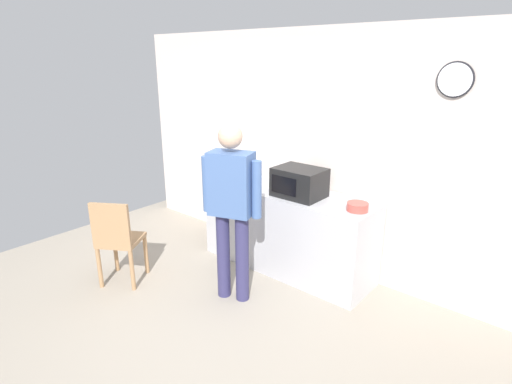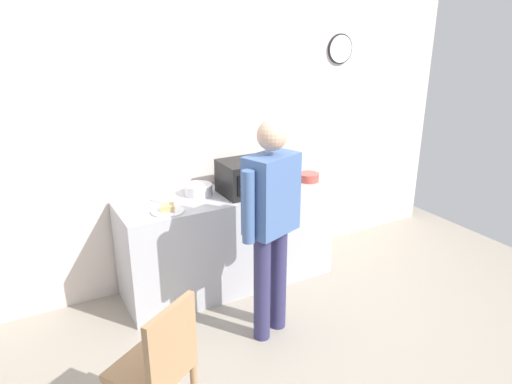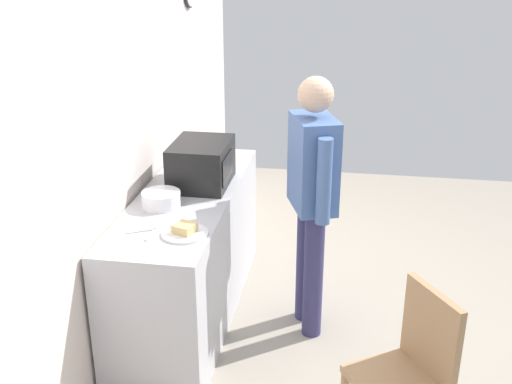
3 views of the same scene
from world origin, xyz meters
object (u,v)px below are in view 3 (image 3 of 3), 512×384
(salad_bowl, at_px, (222,149))
(fork_utensil, at_px, (141,231))
(cereal_bowl, at_px, (161,199))
(wooden_chair, at_px, (410,369))
(spoon_utensil, at_px, (151,234))
(sandwich_plate, at_px, (185,231))
(person_standing, at_px, (312,188))
(microwave, at_px, (202,163))

(salad_bowl, relative_size, fork_utensil, 1.19)
(cereal_bowl, height_order, wooden_chair, cereal_bowl)
(cereal_bowl, height_order, spoon_utensil, cereal_bowl)
(salad_bowl, xyz_separation_m, fork_utensil, (-1.47, 0.17, -0.03))
(sandwich_plate, height_order, fork_utensil, sandwich_plate)
(spoon_utensil, relative_size, person_standing, 0.10)
(wooden_chair, bearing_deg, microwave, 46.06)
(microwave, bearing_deg, salad_bowl, 0.31)
(sandwich_plate, relative_size, person_standing, 0.16)
(microwave, height_order, person_standing, person_standing)
(salad_bowl, height_order, wooden_chair, salad_bowl)
(sandwich_plate, distance_m, salad_bowl, 1.47)
(microwave, relative_size, sandwich_plate, 1.85)
(person_standing, xyz_separation_m, wooden_chair, (-1.08, -0.58, -0.50))
(sandwich_plate, bearing_deg, microwave, 6.72)
(salad_bowl, height_order, person_standing, person_standing)
(salad_bowl, bearing_deg, fork_utensil, 173.53)
(fork_utensil, xyz_separation_m, spoon_utensil, (-0.03, -0.07, 0.00))
(microwave, xyz_separation_m, person_standing, (-0.23, -0.78, -0.05))
(cereal_bowl, height_order, fork_utensil, cereal_bowl)
(cereal_bowl, relative_size, person_standing, 0.14)
(sandwich_plate, distance_m, cereal_bowl, 0.46)
(sandwich_plate, distance_m, fork_utensil, 0.26)
(cereal_bowl, height_order, person_standing, person_standing)
(sandwich_plate, distance_m, spoon_utensil, 0.20)
(fork_utensil, bearing_deg, salad_bowl, -6.47)
(sandwich_plate, relative_size, cereal_bowl, 1.10)
(sandwich_plate, relative_size, wooden_chair, 0.29)
(spoon_utensil, distance_m, wooden_chair, 1.58)
(microwave, bearing_deg, sandwich_plate, -173.28)
(fork_utensil, distance_m, person_standing, 1.11)
(microwave, xyz_separation_m, wooden_chair, (-1.31, -1.36, -0.54))
(fork_utensil, bearing_deg, sandwich_plate, -89.34)
(fork_utensil, bearing_deg, wooden_chair, -108.39)
(microwave, relative_size, salad_bowl, 2.46)
(cereal_bowl, bearing_deg, person_standing, -78.31)
(microwave, relative_size, fork_utensil, 2.94)
(microwave, distance_m, spoon_utensil, 0.85)
(microwave, height_order, salad_bowl, microwave)
(salad_bowl, relative_size, cereal_bowl, 0.82)
(salad_bowl, distance_m, wooden_chair, 2.44)
(fork_utensil, distance_m, wooden_chair, 1.66)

